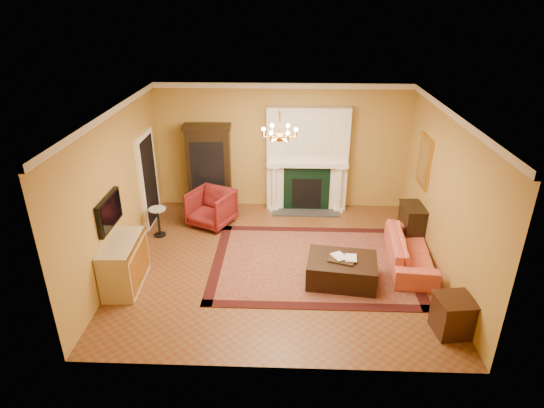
# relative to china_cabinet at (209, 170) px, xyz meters

# --- Properties ---
(floor) EXTENTS (6.00, 5.50, 0.02)m
(floor) POSITION_rel_china_cabinet_xyz_m (1.72, -2.49, -1.01)
(floor) COLOR brown
(floor) RESTS_ON ground
(ceiling) EXTENTS (6.00, 5.50, 0.02)m
(ceiling) POSITION_rel_china_cabinet_xyz_m (1.72, -2.49, 2.01)
(ceiling) COLOR white
(ceiling) RESTS_ON wall_back
(wall_back) EXTENTS (6.00, 0.02, 3.00)m
(wall_back) POSITION_rel_china_cabinet_xyz_m (1.72, 0.27, 0.50)
(wall_back) COLOR #B2853F
(wall_back) RESTS_ON floor
(wall_front) EXTENTS (6.00, 0.02, 3.00)m
(wall_front) POSITION_rel_china_cabinet_xyz_m (1.72, -5.25, 0.50)
(wall_front) COLOR #B2853F
(wall_front) RESTS_ON floor
(wall_left) EXTENTS (0.02, 5.50, 3.00)m
(wall_left) POSITION_rel_china_cabinet_xyz_m (-1.29, -2.49, 0.50)
(wall_left) COLOR #B2853F
(wall_left) RESTS_ON floor
(wall_right) EXTENTS (0.02, 5.50, 3.00)m
(wall_right) POSITION_rel_china_cabinet_xyz_m (4.73, -2.49, 0.50)
(wall_right) COLOR #B2853F
(wall_right) RESTS_ON floor
(fireplace) EXTENTS (1.90, 0.70, 2.50)m
(fireplace) POSITION_rel_china_cabinet_xyz_m (2.32, 0.08, 0.20)
(fireplace) COLOR white
(fireplace) RESTS_ON wall_back
(crown_molding) EXTENTS (6.00, 5.50, 0.12)m
(crown_molding) POSITION_rel_china_cabinet_xyz_m (1.72, -1.53, 1.94)
(crown_molding) COLOR white
(crown_molding) RESTS_ON ceiling
(doorway) EXTENTS (0.08, 1.05, 2.10)m
(doorway) POSITION_rel_china_cabinet_xyz_m (-1.23, -0.79, 0.05)
(doorway) COLOR white
(doorway) RESTS_ON wall_left
(tv_panel) EXTENTS (0.09, 0.95, 0.58)m
(tv_panel) POSITION_rel_china_cabinet_xyz_m (-1.22, -3.09, 0.35)
(tv_panel) COLOR black
(tv_panel) RESTS_ON wall_left
(gilt_mirror) EXTENTS (0.06, 0.76, 1.05)m
(gilt_mirror) POSITION_rel_china_cabinet_xyz_m (4.69, -1.09, 0.65)
(gilt_mirror) COLOR gold
(gilt_mirror) RESTS_ON wall_right
(chandelier) EXTENTS (0.63, 0.55, 0.53)m
(chandelier) POSITION_rel_china_cabinet_xyz_m (1.72, -2.49, 1.61)
(chandelier) COLOR #C38635
(chandelier) RESTS_ON ceiling
(oriental_rug) EXTENTS (3.92, 2.94, 0.02)m
(oriental_rug) POSITION_rel_china_cabinet_xyz_m (2.39, -2.46, -0.99)
(oriental_rug) COLOR #4F1310
(oriental_rug) RESTS_ON floor
(china_cabinet) EXTENTS (1.02, 0.51, 2.00)m
(china_cabinet) POSITION_rel_china_cabinet_xyz_m (0.00, 0.00, 0.00)
(china_cabinet) COLOR black
(china_cabinet) RESTS_ON floor
(wingback_armchair) EXTENTS (1.15, 1.12, 0.91)m
(wingback_armchair) POSITION_rel_china_cabinet_xyz_m (0.15, -0.90, -0.54)
(wingback_armchair) COLOR maroon
(wingback_armchair) RESTS_ON floor
(pedestal_table) EXTENTS (0.36, 0.36, 0.65)m
(pedestal_table) POSITION_rel_china_cabinet_xyz_m (-0.90, -1.47, -0.62)
(pedestal_table) COLOR black
(pedestal_table) RESTS_ON floor
(commode) EXTENTS (0.61, 1.21, 0.89)m
(commode) POSITION_rel_china_cabinet_xyz_m (-1.01, -3.32, -0.55)
(commode) COLOR #C1B28D
(commode) RESTS_ON floor
(coral_sofa) EXTENTS (0.77, 2.04, 0.78)m
(coral_sofa) POSITION_rel_china_cabinet_xyz_m (4.26, -2.41, -0.61)
(coral_sofa) COLOR #DF5146
(coral_sofa) RESTS_ON floor
(end_table) EXTENTS (0.58, 0.58, 0.59)m
(end_table) POSITION_rel_china_cabinet_xyz_m (4.44, -4.38, -0.70)
(end_table) COLOR #371C0F
(end_table) RESTS_ON floor
(console_table) EXTENTS (0.43, 0.71, 0.77)m
(console_table) POSITION_rel_china_cabinet_xyz_m (4.50, -1.45, -0.61)
(console_table) COLOR black
(console_table) RESTS_ON floor
(leather_ottoman) EXTENTS (1.33, 1.04, 0.46)m
(leather_ottoman) POSITION_rel_china_cabinet_xyz_m (2.88, -3.07, -0.75)
(leather_ottoman) COLOR black
(leather_ottoman) RESTS_ON oriental_rug
(ottoman_tray) EXTENTS (0.54, 0.48, 0.03)m
(ottoman_tray) POSITION_rel_china_cabinet_xyz_m (2.87, -3.09, -0.51)
(ottoman_tray) COLOR black
(ottoman_tray) RESTS_ON leather_ottoman
(book_a) EXTENTS (0.20, 0.13, 0.29)m
(book_a) POSITION_rel_china_cabinet_xyz_m (2.72, -3.11, -0.35)
(book_a) COLOR gray
(book_a) RESTS_ON ottoman_tray
(book_b) EXTENTS (0.20, 0.04, 0.28)m
(book_b) POSITION_rel_china_cabinet_xyz_m (2.92, -3.08, -0.36)
(book_b) COLOR gray
(book_b) RESTS_ON ottoman_tray
(topiary_left) EXTENTS (0.15, 0.15, 0.40)m
(topiary_left) POSITION_rel_china_cabinet_xyz_m (1.65, 0.04, 0.45)
(topiary_left) COLOR tan
(topiary_left) RESTS_ON fireplace
(topiary_right) EXTENTS (0.18, 0.18, 0.48)m
(topiary_right) POSITION_rel_china_cabinet_xyz_m (2.93, 0.04, 0.50)
(topiary_right) COLOR tan
(topiary_right) RESTS_ON fireplace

